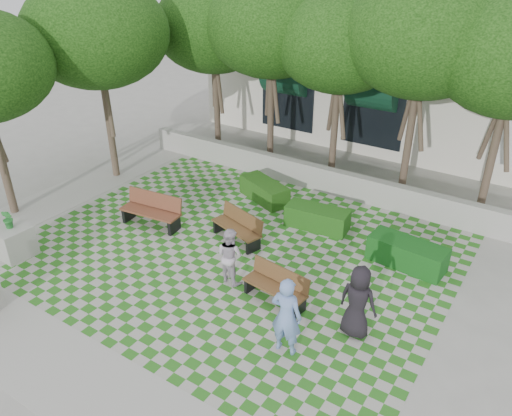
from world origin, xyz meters
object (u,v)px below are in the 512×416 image
Objects in this scene: bench_east at (276,286)px; person_white at (230,255)px; hedge_midright at (317,218)px; planter_back at (14,240)px; bench_mid at (238,227)px; person_blue at (286,316)px; bench_west at (152,211)px; person_dark at (358,302)px; hedge_east at (407,254)px; hedge_midleft at (264,191)px.

bench_east is 1.50m from person_white.
planter_back is at bearing -136.54° from hedge_midright.
hedge_midright is (1.66, 1.99, -0.11)m from bench_mid.
hedge_midright is at bearing -91.46° from person_white.
bench_mid is 4.83m from person_blue.
bench_mid is 1.25× the size of planter_back.
bench_west is 1.14× the size of person_dark.
hedge_east is 3.09m from hedge_midright.
person_blue is at bearing -70.09° from hedge_midright.
bench_east is at bearing -54.50° from hedge_midleft.
person_dark is at bearing -5.99° from bench_mid.
person_dark reaches higher than hedge_midright.
hedge_east is 5.62m from hedge_midleft.
person_blue is 2.92m from person_white.
person_dark is at bearing -91.52° from hedge_east.
person_white reaches higher than planter_back.
planter_back reaches higher than bench_west.
hedge_midright is at bearing -75.93° from person_blue.
bench_east is 2.20m from person_dark.
bench_mid is at bearing 150.22° from bench_east.
planter_back is at bearing -127.27° from bench_west.
person_blue is 1.73m from person_dark.
person_dark is (4.61, -1.87, 0.46)m from bench_mid.
person_blue reaches higher than hedge_midright.
person_dark is 1.14× the size of person_white.
hedge_midleft is 4.87m from person_white.
hedge_midleft is 7.39m from person_blue.
person_dark is at bearing 13.82° from planter_back.
planter_back is 6.37m from person_white.
bench_east is at bearing 17.79° from planter_back.
hedge_east is at bearing 33.65° from bench_mid.
planter_back is at bearing 15.39° from person_dark.
person_white reaches higher than bench_east.
hedge_midleft is (-0.79, 2.72, -0.11)m from bench_mid.
hedge_midright is at bearing -50.98° from person_dark.
person_blue is at bearing -45.09° from bench_east.
bench_east is 5.61m from hedge_midleft.
planter_back is 0.83× the size of person_dark.
hedge_east is 1.33× the size of person_white.
hedge_midleft is at bearing 122.24° from bench_mid.
person_white is (-2.54, 1.44, -0.17)m from person_blue.
planter_back is at bearing -123.15° from bench_mid.
person_blue reaches higher than hedge_east.
bench_mid is 0.91× the size of bench_west.
planter_back is at bearing -149.28° from hedge_east.
person_dark is at bearing -40.36° from hedge_midleft.
hedge_midleft is at bearing 132.53° from bench_east.
planter_back is 0.78× the size of person_blue.
person_blue reaches higher than person_white.
bench_mid is at bearing -20.51° from person_dark.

